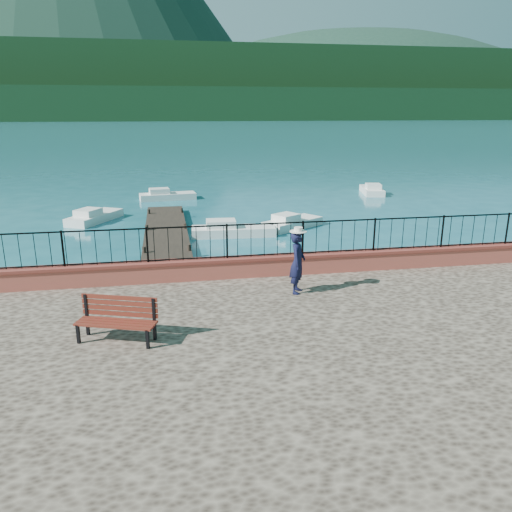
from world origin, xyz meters
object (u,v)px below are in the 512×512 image
object	(u,v)px
person	(298,263)
boat_4	(168,194)
boat_1	(233,227)
boat_3	(95,214)
park_bench	(117,328)
boat_2	(293,220)
boat_5	(372,188)

from	to	relation	value
person	boat_4	distance (m)	22.32
boat_1	boat_3	bearing A→B (deg)	150.61
boat_1	boat_4	xyz separation A→B (m)	(-2.99, 10.80, 0.00)
park_bench	boat_4	size ratio (longest dim) A/B	0.47
park_bench	boat_3	xyz separation A→B (m)	(-2.72, 17.87, -1.08)
person	boat_2	bearing A→B (deg)	8.88
boat_1	boat_4	bearing A→B (deg)	108.97
boat_1	park_bench	bearing A→B (deg)	-104.17
boat_2	boat_3	distance (m)	10.75
person	boat_2	xyz separation A→B (m)	(3.08, 12.37, -1.62)
boat_3	boat_4	distance (m)	7.45
boat_5	boat_1	bearing A→B (deg)	145.82
park_bench	person	size ratio (longest dim) A/B	1.06
boat_5	person	bearing A→B (deg)	165.59
boat_2	boat_1	bearing A→B (deg)	165.50
boat_5	boat_3	bearing A→B (deg)	121.53
boat_1	boat_3	xyz separation A→B (m)	(-6.98, 4.51, 0.00)
boat_4	person	bearing A→B (deg)	-89.00
park_bench	boat_4	xyz separation A→B (m)	(1.27, 24.16, -1.08)
boat_3	boat_4	size ratio (longest dim) A/B	0.96
boat_2	boat_5	size ratio (longest dim) A/B	0.98
park_bench	boat_2	xyz separation A→B (m)	(7.48, 14.48, -1.08)
boat_2	boat_3	xyz separation A→B (m)	(-10.20, 3.38, 0.00)
boat_1	boat_5	size ratio (longest dim) A/B	1.18
boat_4	boat_5	distance (m)	14.58
boat_2	boat_4	bearing A→B (deg)	88.91
boat_1	boat_2	distance (m)	3.42
park_bench	boat_4	bearing A→B (deg)	106.51
boat_1	person	bearing A→B (deg)	-85.75
boat_4	boat_1	bearing A→B (deg)	-81.63
boat_1	boat_2	xyz separation A→B (m)	(3.22, 1.13, 0.00)
boat_3	person	bearing A→B (deg)	-126.66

